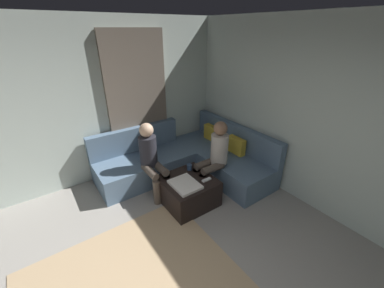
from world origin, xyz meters
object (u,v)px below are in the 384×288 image
coffee_mug (189,167)px  game_remote (207,180)px  sectional_couch (189,159)px  person_on_couch_side (151,157)px  ottoman (188,191)px  person_on_couch_back (215,154)px

coffee_mug → game_remote: 0.40m
sectional_couch → person_on_couch_side: size_ratio=2.12×
coffee_mug → game_remote: bearing=5.7°
sectional_couch → ottoman: (0.70, -0.50, -0.07)m
sectional_couch → person_on_couch_back: (0.65, 0.06, 0.38)m
sectional_couch → game_remote: 0.94m
game_remote → person_on_couch_back: bearing=124.2°
sectional_couch → game_remote: (0.88, -0.28, 0.15)m
person_on_couch_back → ottoman: bearing=95.2°
sectional_couch → ottoman: 0.87m
coffee_mug → person_on_couch_back: 0.46m
person_on_couch_side → game_remote: bearing=126.1°
ottoman → game_remote: bearing=50.7°
game_remote → ottoman: bearing=-129.3°
sectional_couch → person_on_couch_back: size_ratio=2.12×
coffee_mug → game_remote: (0.40, 0.04, -0.04)m
person_on_couch_back → coffee_mug: bearing=65.9°
ottoman → person_on_couch_back: size_ratio=0.63×
sectional_couch → person_on_couch_side: 0.92m
ottoman → coffee_mug: 0.38m
person_on_couch_side → sectional_couch: bearing=-169.8°
sectional_couch → coffee_mug: bearing=-33.8°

